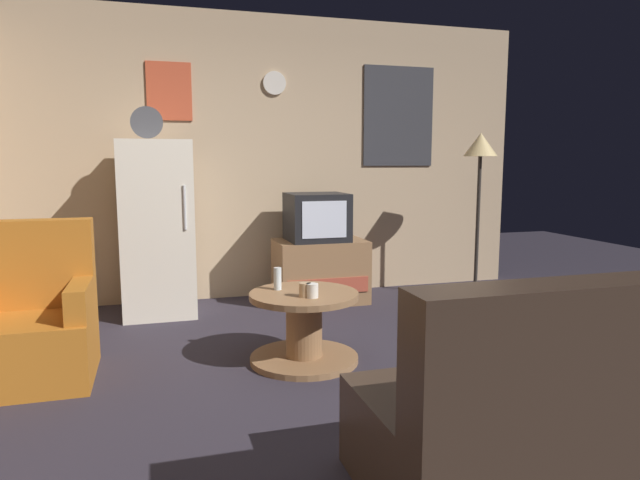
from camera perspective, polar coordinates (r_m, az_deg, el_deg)
ground_plane at (r=3.50m, az=3.31°, el=-14.33°), size 12.00×12.00×0.00m
wall_with_art at (r=5.60m, az=-5.01°, el=8.26°), size 5.20×0.12×2.70m
fridge at (r=5.05m, az=-16.11°, el=1.16°), size 0.60×0.62×1.77m
tv_stand at (r=5.33m, az=0.03°, el=-3.17°), size 0.84×0.53×0.59m
crt_tv at (r=5.25m, az=-0.33°, el=2.34°), size 0.54×0.51×0.44m
standing_lamp at (r=5.62m, az=15.86°, el=8.01°), size 0.32×0.32×1.59m
coffee_table at (r=3.78m, az=-1.61°, el=-8.79°), size 0.72×0.72×0.47m
wine_glass at (r=3.79m, az=-4.30°, el=-3.91°), size 0.05×0.05×0.15m
mug_ceramic_white at (r=3.57m, az=-0.78°, el=-5.13°), size 0.08×0.08×0.09m
mug_ceramic_tan at (r=3.59m, az=-1.53°, el=-5.05°), size 0.08×0.08×0.09m
armchair at (r=3.89m, az=-26.90°, el=-7.63°), size 0.68×0.68×0.96m
couch at (r=2.60m, az=24.43°, el=-15.71°), size 1.70×0.80×0.92m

